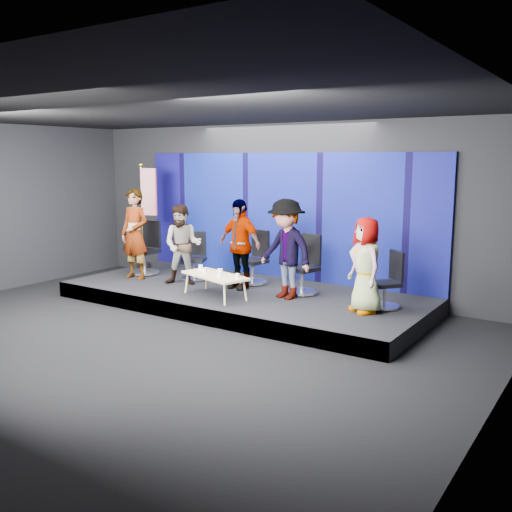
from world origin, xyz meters
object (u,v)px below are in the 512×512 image
(mug_b, at_px, (204,270))
(panelist_e, at_px, (366,265))
(flag_stand, at_px, (147,213))
(chair_d, at_px, (304,274))
(panelist_b, at_px, (183,245))
(chair_a, at_px, (146,257))
(mug_c, at_px, (220,272))
(mug_e, at_px, (237,276))
(panelist_c, at_px, (239,244))
(chair_e, at_px, (387,289))
(panelist_d, at_px, (286,249))
(coffee_table, at_px, (215,276))
(chair_b, at_px, (195,264))
(panelist_a, at_px, (135,234))
(mug_d, at_px, (220,275))
(mug_a, at_px, (201,267))
(chair_c, at_px, (254,266))

(mug_b, bearing_deg, panelist_e, 9.71)
(flag_stand, bearing_deg, mug_b, -37.59)
(chair_d, bearing_deg, panelist_b, -150.26)
(chair_a, xyz_separation_m, mug_b, (2.28, -0.83, 0.08))
(mug_c, bearing_deg, panelist_b, 160.05)
(mug_e, bearing_deg, chair_a, 163.25)
(mug_b, bearing_deg, chair_a, 160.07)
(panelist_c, relative_size, panelist_e, 1.11)
(flag_stand, bearing_deg, panelist_c, -21.53)
(chair_d, bearing_deg, mug_e, -103.95)
(chair_e, bearing_deg, panelist_d, -130.74)
(mug_c, xyz_separation_m, mug_e, (0.46, -0.11, -0.01))
(panelist_d, distance_m, mug_c, 1.26)
(chair_e, relative_size, panelist_e, 0.62)
(coffee_table, height_order, mug_c, mug_c)
(mug_c, bearing_deg, chair_b, 145.43)
(chair_e, height_order, mug_e, chair_e)
(panelist_a, height_order, panelist_b, panelist_a)
(chair_b, bearing_deg, mug_d, -62.95)
(chair_a, relative_size, chair_e, 1.20)
(chair_b, height_order, mug_e, chair_b)
(panelist_b, xyz_separation_m, panelist_e, (3.85, 0.04, -0.02))
(panelist_c, bearing_deg, chair_b, -177.86)
(panelist_d, distance_m, panelist_e, 1.57)
(panelist_e, distance_m, mug_c, 2.64)
(panelist_a, relative_size, chair_e, 1.94)
(panelist_a, xyz_separation_m, mug_a, (1.89, -0.19, -0.47))
(panelist_e, relative_size, mug_a, 16.09)
(chair_d, bearing_deg, chair_a, -161.11)
(mug_c, bearing_deg, chair_d, 44.81)
(mug_b, relative_size, mug_e, 0.95)
(mug_c, bearing_deg, chair_a, 162.66)
(chair_d, height_order, panelist_e, panelist_e)
(chair_a, height_order, coffee_table, chair_a)
(mug_a, bearing_deg, chair_e, 13.36)
(panelist_b, xyz_separation_m, mug_b, (0.91, -0.46, -0.34))
(panelist_b, height_order, panelist_c, panelist_c)
(panelist_e, distance_m, mug_d, 2.55)
(panelist_b, height_order, chair_e, panelist_b)
(chair_c, distance_m, flag_stand, 3.08)
(panelist_e, relative_size, coffee_table, 1.07)
(panelist_b, height_order, coffee_table, panelist_b)
(panelist_a, bearing_deg, chair_e, 5.29)
(chair_d, bearing_deg, panelist_d, -86.86)
(mug_a, height_order, flag_stand, flag_stand)
(panelist_d, xyz_separation_m, mug_c, (-1.01, -0.61, -0.42))
(mug_d, distance_m, flag_stand, 3.64)
(mug_a, bearing_deg, chair_c, 68.83)
(chair_d, distance_m, chair_e, 1.67)
(panelist_a, relative_size, chair_d, 1.70)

